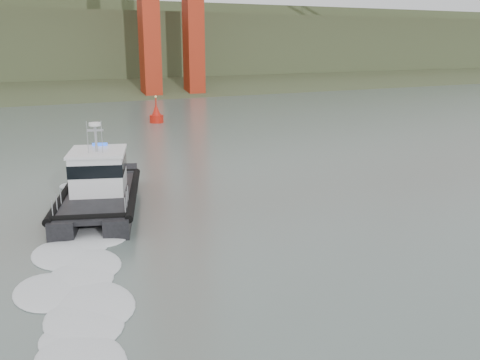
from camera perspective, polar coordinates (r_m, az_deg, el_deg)
The scene contains 4 objects.
ground at distance 20.66m, azimuth 7.54°, elevation -12.55°, with size 400.00×400.00×0.00m, color #556560.
headlands at distance 140.97m, azimuth -23.19°, elevation 12.45°, with size 500.00×105.36×27.12m.
patrol_boat at distance 31.68m, azimuth -14.80°, elevation -0.71°, with size 7.06×11.33×5.17m.
nav_buoy at distance 64.83m, azimuth -8.91°, elevation 6.85°, with size 1.63×1.63×3.40m.
Camera 1 is at (-10.62, -15.05, 9.36)m, focal length 40.00 mm.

